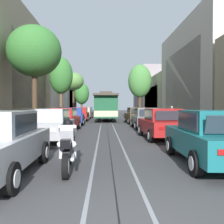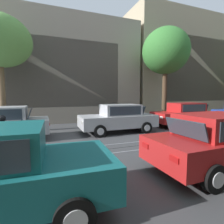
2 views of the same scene
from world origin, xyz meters
The scene contains 22 objects.
ground_plane centered at (0.00, 23.41, 0.00)m, with size 160.00×160.00×0.00m, color #424244.
trolley_track_rails centered at (0.00, 27.26, 0.00)m, with size 1.14×66.51×0.01m.
building_facade_left centered at (-9.38, 27.35, 4.48)m, with size 5.32×58.21×10.24m.
building_facade_right centered at (9.44, 27.99, 4.08)m, with size 5.38×58.21×9.60m.
parked_car_silver_second_left centered at (-2.82, 8.76, 0.80)m, with size 2.00×4.36×1.58m.
parked_car_red_mid_left centered at (-3.04, 13.74, 0.80)m, with size 2.13×4.42×1.58m.
parked_car_blue_fourth_left centered at (-3.04, 19.38, 0.80)m, with size 2.11×4.41×1.58m.
parked_car_red_fifth_left centered at (-3.02, 25.54, 0.80)m, with size 2.00×4.36×1.58m.
parked_car_beige_sixth_left centered at (-2.90, 30.92, 0.80)m, with size 2.09×4.40×1.58m.
parked_car_blue_far_left centered at (-3.02, 36.65, 0.80)m, with size 2.12×4.41×1.58m.
parked_car_teal_near_right centered at (2.92, 3.90, 0.80)m, with size 2.14×4.42×1.58m.
parked_car_red_second_right centered at (2.80, 9.52, 0.80)m, with size 2.08×4.40×1.58m.
parked_car_grey_mid_right centered at (2.92, 15.17, 0.80)m, with size 2.03×4.37×1.58m.
parked_car_brown_fourth_right centered at (2.94, 20.99, 0.80)m, with size 2.13×4.42×1.58m.
street_tree_kerb_left_second centered at (-4.91, 13.46, 5.37)m, with size 3.60×3.44×7.13m.
street_tree_kerb_left_mid centered at (-5.06, 24.34, 5.09)m, with size 2.61×2.40×7.19m.
street_tree_kerb_left_fourth centered at (-4.87, 33.81, 5.43)m, with size 3.09×3.37×6.82m.
street_tree_kerb_left_far centered at (-4.69, 45.12, 4.17)m, with size 2.94×2.93×6.33m.
street_tree_kerb_right_second centered at (4.71, 30.49, 5.14)m, with size 3.23×2.78×7.49m.
cable_car_trolley centered at (0.00, 25.09, 1.66)m, with size 2.69×9.16×3.28m.
motorcycle_with_rider centered at (-1.17, 3.24, 0.65)m, with size 0.59×1.99×1.37m.
pedestrian_on_left_pavement centered at (6.31, 20.20, 0.98)m, with size 0.55×0.28×1.73m.
Camera 1 is at (-0.22, -3.11, 1.70)m, focal length 39.02 mm.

